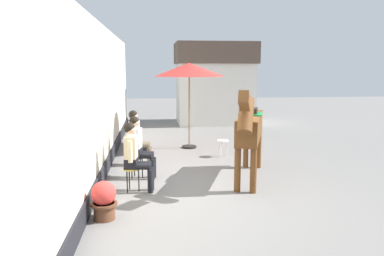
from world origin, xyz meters
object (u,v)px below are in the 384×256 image
Objects in this scene: saddled_horse_center at (250,128)px; cafe_parasol at (189,70)px; spare_stool_white at (223,142)px; satchel_bag at (143,150)px; seated_visitor_middle at (139,144)px; flower_planter_near at (104,200)px; seated_visitor_near at (134,153)px; seated_visitor_far at (137,135)px.

cafe_parasol is (-0.97, 3.50, 1.20)m from saddled_horse_center.
saddled_horse_center is at bearing -74.55° from cafe_parasol.
satchel_bag is (-2.21, 0.57, -0.30)m from spare_stool_white.
spare_stool_white is at bearing -57.26° from cafe_parasol.
flower_planter_near is at bearing -101.78° from seated_visitor_middle.
cafe_parasol reaches higher than seated_visitor_near.
seated_visitor_middle is at bearing 78.22° from flower_planter_near.
seated_visitor_far is at bearing 88.98° from satchel_bag.
spare_stool_white is at bearing 94.07° from saddled_horse_center.
seated_visitor_far is 0.54× the size of cafe_parasol.
seated_visitor_near is 2.17× the size of flower_planter_near.
satchel_bag is (0.07, 3.34, -0.68)m from seated_visitor_near.
spare_stool_white is at bearing 16.39° from seated_visitor_far.
seated_visitor_near reaches higher than spare_stool_white.
seated_visitor_far is at bearing 147.62° from saddled_horse_center.
seated_visitor_middle is at bearing 170.29° from saddled_horse_center.
flower_planter_near is at bearing -146.49° from saddled_horse_center.
spare_stool_white is at bearing 169.04° from satchel_bag.
cafe_parasol is at bearing -150.40° from satchel_bag.
cafe_parasol reaches higher than saddled_horse_center.
seated_visitor_far is 3.02× the size of spare_stool_white.
cafe_parasol reaches higher than spare_stool_white.
seated_visitor_near is 3.60m from spare_stool_white.
seated_visitor_middle is at bearing -140.49° from spare_stool_white.
seated_visitor_far is at bearing -163.61° from spare_stool_white.
seated_visitor_far is (-0.08, 1.16, 0.00)m from seated_visitor_middle.
satchel_bag is at bearing 83.96° from flower_planter_near.
saddled_horse_center is at bearing -9.71° from seated_visitor_middle.
flower_planter_near is (-2.87, -1.90, -0.82)m from saddled_horse_center.
flower_planter_near is at bearing -123.17° from spare_stool_white.
flower_planter_near is 4.75m from satchel_bag.
satchel_bag is at bearing 85.41° from seated_visitor_far.
seated_visitor_far is 2.92m from cafe_parasol.
seated_visitor_far is 2.17× the size of flower_planter_near.
spare_stool_white is 1.64× the size of satchel_bag.
cafe_parasol is at bearing 65.35° from seated_visitor_middle.
cafe_parasol is at bearing 105.45° from saddled_horse_center.
satchel_bag is at bearing 88.86° from seated_visitor_near.
flower_planter_near is at bearing -109.38° from cafe_parasol.
seated_visitor_near is 3.02× the size of spare_stool_white.
satchel_bag is (0.50, 4.72, -0.23)m from flower_planter_near.
flower_planter_near is (-0.48, -2.31, -0.44)m from seated_visitor_middle.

